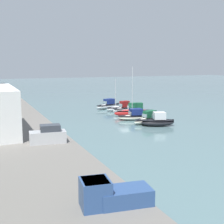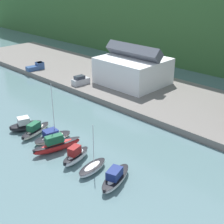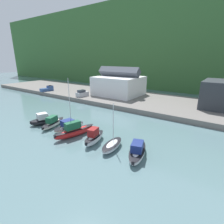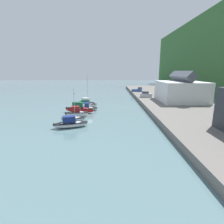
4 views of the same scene
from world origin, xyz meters
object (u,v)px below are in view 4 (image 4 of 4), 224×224
(moored_boat_2, at_px, (86,107))
(mooring_buoy_0, at_px, (74,93))
(moored_boat_0, at_px, (86,103))
(moored_boat_3, at_px, (79,109))
(moored_boat_4, at_px, (76,113))
(parked_car_2, at_px, (146,95))
(pickup_truck_0, at_px, (138,90))
(moored_boat_6, at_px, (71,123))
(moored_boat_5, at_px, (73,119))
(moored_boat_1, at_px, (86,105))

(moored_boat_2, xyz_separation_m, mooring_buoy_0, (-34.99, -10.71, -0.48))
(moored_boat_0, bearing_deg, moored_boat_3, 16.22)
(moored_boat_4, height_order, parked_car_2, parked_car_2)
(moored_boat_3, xyz_separation_m, pickup_truck_0, (-36.44, 20.51, 1.08))
(moored_boat_2, distance_m, moored_boat_6, 15.25)
(moored_boat_2, height_order, moored_boat_6, moored_boat_2)
(moored_boat_0, height_order, moored_boat_4, moored_boat_4)
(moored_boat_5, distance_m, mooring_buoy_0, 47.07)
(moored_boat_3, relative_size, mooring_buoy_0, 15.29)
(moored_boat_1, bearing_deg, pickup_truck_0, 128.85)
(moored_boat_4, height_order, moored_boat_5, moored_boat_5)
(parked_car_2, relative_size, mooring_buoy_0, 8.24)
(moored_boat_0, distance_m, moored_boat_3, 9.84)
(moored_boat_6, bearing_deg, parked_car_2, 129.13)
(mooring_buoy_0, bearing_deg, parked_car_2, 57.17)
(moored_boat_1, relative_size, moored_boat_5, 0.98)
(moored_boat_5, bearing_deg, moored_boat_3, 172.85)
(moored_boat_6, bearing_deg, moored_boat_5, 167.79)
(moored_boat_0, relative_size, mooring_buoy_0, 11.50)
(moored_boat_5, relative_size, mooring_buoy_0, 13.46)
(moored_boat_6, bearing_deg, pickup_truck_0, 140.28)
(pickup_truck_0, bearing_deg, moored_boat_3, -22.11)
(moored_boat_6, bearing_deg, moored_boat_1, 161.98)
(moored_boat_3, distance_m, pickup_truck_0, 41.83)
(parked_car_2, height_order, mooring_buoy_0, parked_car_2)
(moored_boat_1, xyz_separation_m, mooring_buoy_0, (-30.99, -10.04, -0.52))
(moored_boat_5, relative_size, moored_boat_6, 1.02)
(moored_boat_3, distance_m, moored_boat_4, 4.48)
(moored_boat_3, bearing_deg, moored_boat_1, -172.71)
(moored_boat_5, bearing_deg, moored_boat_0, 170.93)
(moored_boat_6, height_order, parked_car_2, parked_car_2)
(moored_boat_2, distance_m, mooring_buoy_0, 36.60)
(moored_boat_0, distance_m, pickup_truck_0, 33.32)
(moored_boat_4, xyz_separation_m, pickup_truck_0, (-40.92, 20.40, 1.14))
(mooring_buoy_0, bearing_deg, moored_boat_2, 17.03)
(moored_boat_4, xyz_separation_m, parked_car_2, (-23.01, 20.73, 1.24))
(moored_boat_2, xyz_separation_m, moored_boat_4, (7.51, -1.26, 0.20))
(moored_boat_1, bearing_deg, parked_car_2, 102.55)
(moored_boat_3, height_order, parked_car_2, parked_car_2)
(moored_boat_5, bearing_deg, moored_boat_2, 165.65)
(moored_boat_4, bearing_deg, moored_boat_1, 165.13)
(moored_boat_0, relative_size, moored_boat_1, 0.87)
(moored_boat_4, distance_m, mooring_buoy_0, 43.54)
(moored_boat_0, xyz_separation_m, parked_car_2, (-8.71, 20.36, 1.33))
(parked_car_2, bearing_deg, moored_boat_3, -41.90)
(moored_boat_4, distance_m, pickup_truck_0, 45.73)
(moored_boat_0, height_order, moored_boat_2, moored_boat_2)
(moored_boat_2, distance_m, moored_boat_5, 11.19)
(parked_car_2, bearing_deg, moored_boat_6, -27.10)
(moored_boat_0, distance_m, parked_car_2, 22.18)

